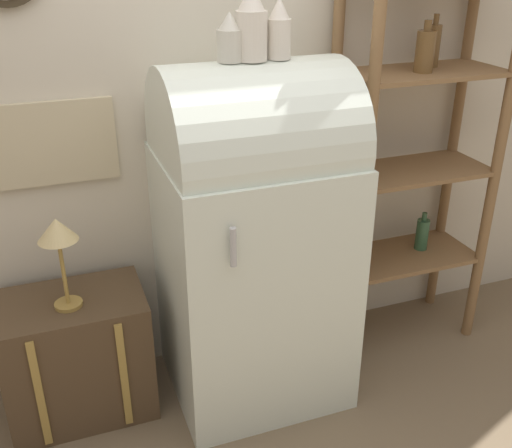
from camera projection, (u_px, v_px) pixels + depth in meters
name	position (u px, v px, depth m)	size (l,w,h in m)	color
ground_plane	(271.00, 411.00, 2.63)	(12.00, 12.00, 0.00)	#7A664C
wall_back	(223.00, 76.00, 2.53)	(7.00, 0.09, 2.70)	beige
refrigerator	(254.00, 235.00, 2.49)	(0.73, 0.69, 1.48)	silver
suitcase_trunk	(78.00, 355.00, 2.54)	(0.59, 0.40, 0.56)	brown
shelf_unit	(416.00, 143.00, 2.74)	(0.74, 0.37, 1.81)	olive
vase_left	(230.00, 39.00, 2.12)	(0.09, 0.09, 0.17)	beige
vase_center	(251.00, 25.00, 2.12)	(0.11, 0.11, 0.26)	silver
vase_right	(279.00, 30.00, 2.16)	(0.09, 0.09, 0.22)	silver
desk_lamp	(58.00, 237.00, 2.25)	(0.15, 0.15, 0.38)	#AD8942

